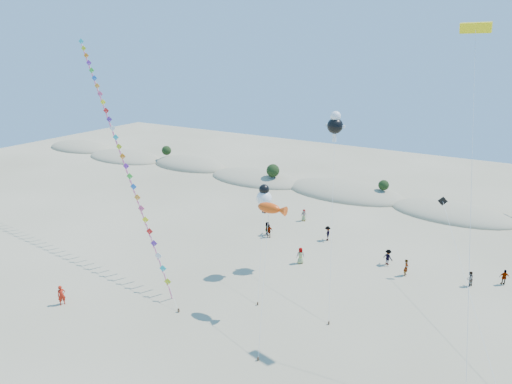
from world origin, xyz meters
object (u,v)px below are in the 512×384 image
at_px(kite_train, 118,144).
at_px(fish_kite, 272,209).
at_px(flyer_foreground, 62,295).
at_px(parafoil_kite, 475,39).

relative_size(kite_train, fish_kite, 2.69).
height_order(kite_train, flyer_foreground, kite_train).
xyz_separation_m(kite_train, parafoil_kite, (33.15, 1.97, 10.33)).
height_order(kite_train, fish_kite, kite_train).
bearing_deg(flyer_foreground, fish_kite, -38.75).
relative_size(kite_train, flyer_foreground, 14.20).
xyz_separation_m(fish_kite, parafoil_kite, (12.85, 4.48, 13.16)).
xyz_separation_m(fish_kite, flyer_foreground, (-16.30, -9.18, -8.38)).
distance_m(kite_train, flyer_foreground, 16.68).
height_order(fish_kite, parafoil_kite, parafoil_kite).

